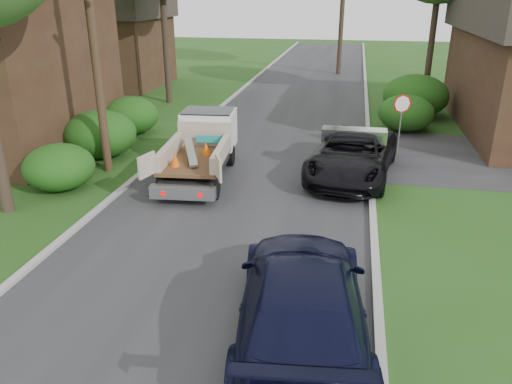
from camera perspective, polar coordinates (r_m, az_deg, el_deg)
The scene contains 15 objects.
ground at distance 13.22m, azimuth -4.65°, elevation -6.18°, with size 120.00×120.00×0.00m, color #214814.
road at distance 22.33m, azimuth 2.17°, elevation 5.84°, with size 8.00×90.00×0.02m, color #28282B.
curb_left at distance 23.26m, azimuth -7.92°, elevation 6.45°, with size 0.20×90.00×0.12m, color #9E9E99.
curb_right at distance 22.09m, azimuth 12.78°, elevation 5.27°, with size 0.20×90.00×0.12m, color #9E9E99.
stop_sign at distance 20.77m, azimuth 16.28°, elevation 8.78°, with size 0.71×0.32×2.48m.
utility_pole at distance 18.41m, azimuth -18.27°, elevation 17.71°, with size 2.42×1.25×10.00m.
house_left_far at distance 37.31m, azimuth -16.43°, elevation 16.32°, with size 7.56×7.56×6.00m.
hedge_left_a at distance 17.91m, azimuth -21.58°, elevation 2.67°, with size 2.34×2.34×1.53m, color #0F400E.
hedge_left_b at distance 20.88m, azimuth -17.40°, elevation 6.34°, with size 2.86×2.86×1.87m, color #0F400E.
hedge_left_c at distance 24.06m, azimuth -14.19°, elevation 8.46°, with size 2.60×2.60×1.70m, color #0F400E.
hedge_right_a at distance 24.91m, azimuth 16.77°, elevation 8.65°, with size 2.60×2.60×1.70m, color #0F400E.
hedge_right_b at distance 27.86m, azimuth 17.77°, elevation 10.42°, with size 3.38×3.38×2.21m, color #0F400E.
flatbed_truck at distance 18.34m, azimuth -5.98°, elevation 5.73°, with size 2.71×5.60×2.06m.
black_pickup at distance 18.13m, azimuth 10.99°, elevation 4.22°, with size 2.68×5.81×1.62m, color black.
navy_suv at distance 9.58m, azimuth 5.28°, elevation -12.22°, with size 2.40×5.92×1.72m, color black.
Camera 1 is at (3.25, -11.19, 6.24)m, focal length 35.00 mm.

